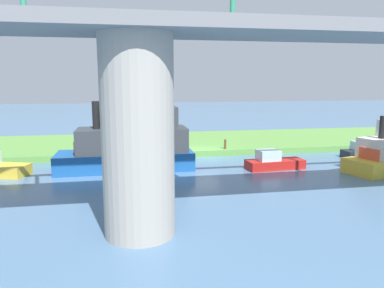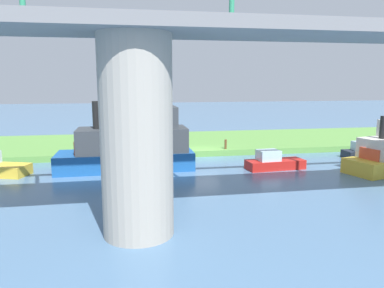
{
  "view_description": "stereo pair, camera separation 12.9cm",
  "coord_description": "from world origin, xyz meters",
  "px_view_note": "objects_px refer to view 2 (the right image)",
  "views": [
    {
      "loc": [
        6.4,
        29.45,
        6.27
      ],
      "look_at": [
        1.92,
        5.0,
        2.0
      ],
      "focal_mm": 34.23,
      "sensor_mm": 36.0,
      "label": 1
    },
    {
      "loc": [
        6.27,
        29.47,
        6.27
      ],
      "look_at": [
        1.92,
        5.0,
        2.0
      ],
      "focal_mm": 34.23,
      "sensor_mm": 36.0,
      "label": 2
    }
  ],
  "objects_px": {
    "person_on_bank": "(169,141)",
    "riverboat_paddlewheel": "(130,144)",
    "mooring_post": "(226,144)",
    "bridge_pylon": "(137,138)",
    "motorboat_red": "(273,162)",
    "houseboat_blue": "(367,152)"
  },
  "relations": [
    {
      "from": "mooring_post",
      "to": "motorboat_red",
      "type": "distance_m",
      "value": 6.05
    },
    {
      "from": "motorboat_red",
      "to": "riverboat_paddlewheel",
      "type": "bearing_deg",
      "value": -9.94
    },
    {
      "from": "houseboat_blue",
      "to": "person_on_bank",
      "type": "bearing_deg",
      "value": -14.87
    },
    {
      "from": "mooring_post",
      "to": "riverboat_paddlewheel",
      "type": "bearing_deg",
      "value": 25.56
    },
    {
      "from": "person_on_bank",
      "to": "houseboat_blue",
      "type": "distance_m",
      "value": 16.58
    },
    {
      "from": "bridge_pylon",
      "to": "person_on_bank",
      "type": "distance_m",
      "value": 16.94
    },
    {
      "from": "mooring_post",
      "to": "houseboat_blue",
      "type": "xyz_separation_m",
      "value": [
        -11.19,
        3.35,
        -0.42
      ]
    },
    {
      "from": "bridge_pylon",
      "to": "mooring_post",
      "type": "height_order",
      "value": "bridge_pylon"
    },
    {
      "from": "person_on_bank",
      "to": "houseboat_blue",
      "type": "bearing_deg",
      "value": 165.13
    },
    {
      "from": "person_on_bank",
      "to": "bridge_pylon",
      "type": "bearing_deg",
      "value": 79.2
    },
    {
      "from": "bridge_pylon",
      "to": "person_on_bank",
      "type": "bearing_deg",
      "value": -100.8
    },
    {
      "from": "houseboat_blue",
      "to": "bridge_pylon",
      "type": "bearing_deg",
      "value": 32.41
    },
    {
      "from": "bridge_pylon",
      "to": "riverboat_paddlewheel",
      "type": "height_order",
      "value": "bridge_pylon"
    },
    {
      "from": "riverboat_paddlewheel",
      "to": "motorboat_red",
      "type": "height_order",
      "value": "riverboat_paddlewheel"
    },
    {
      "from": "person_on_bank",
      "to": "riverboat_paddlewheel",
      "type": "distance_m",
      "value": 5.88
    },
    {
      "from": "bridge_pylon",
      "to": "riverboat_paddlewheel",
      "type": "relative_size",
      "value": 0.84
    },
    {
      "from": "person_on_bank",
      "to": "houseboat_blue",
      "type": "relative_size",
      "value": 0.34
    },
    {
      "from": "mooring_post",
      "to": "riverboat_paddlewheel",
      "type": "distance_m",
      "value": 9.09
    },
    {
      "from": "mooring_post",
      "to": "houseboat_blue",
      "type": "bearing_deg",
      "value": 163.31
    },
    {
      "from": "person_on_bank",
      "to": "motorboat_red",
      "type": "bearing_deg",
      "value": 136.16
    },
    {
      "from": "motorboat_red",
      "to": "bridge_pylon",
      "type": "bearing_deg",
      "value": 44.52
    },
    {
      "from": "bridge_pylon",
      "to": "houseboat_blue",
      "type": "height_order",
      "value": "bridge_pylon"
    }
  ]
}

